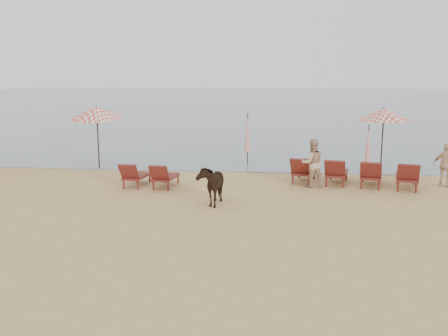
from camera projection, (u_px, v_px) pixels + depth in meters
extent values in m
plane|color=tan|center=(200.00, 260.00, 10.69)|extent=(120.00, 120.00, 0.00)
cube|color=#51606B|center=(268.00, 98.00, 88.93)|extent=(160.00, 140.00, 0.06)
cube|color=maroon|center=(137.00, 176.00, 17.98)|extent=(0.76, 1.44, 0.08)
cube|color=maroon|center=(129.00, 172.00, 17.21)|extent=(0.68, 0.51, 0.61)
cube|color=maroon|center=(166.00, 177.00, 17.78)|extent=(0.76, 1.44, 0.08)
cube|color=maroon|center=(159.00, 173.00, 17.01)|extent=(0.68, 0.51, 0.61)
cube|color=maroon|center=(304.00, 171.00, 18.64)|extent=(1.02, 1.65, 0.09)
cube|color=maroon|center=(301.00, 167.00, 17.81)|extent=(0.80, 0.64, 0.67)
cube|color=maroon|center=(337.00, 173.00, 18.27)|extent=(1.02, 1.65, 0.09)
cube|color=maroon|center=(335.00, 169.00, 17.45)|extent=(0.80, 0.64, 0.67)
cube|color=maroon|center=(371.00, 175.00, 17.90)|extent=(1.02, 1.65, 0.09)
cube|color=maroon|center=(371.00, 171.00, 17.08)|extent=(0.80, 0.64, 0.67)
cube|color=maroon|center=(407.00, 177.00, 17.54)|extent=(1.02, 1.65, 0.09)
cube|color=maroon|center=(408.00, 173.00, 16.71)|extent=(0.80, 0.64, 0.67)
cylinder|color=black|center=(98.00, 140.00, 21.09)|extent=(0.06, 0.06, 2.47)
cone|color=red|center=(97.00, 112.00, 20.88)|extent=(2.18, 2.22, 0.74)
sphere|color=black|center=(97.00, 107.00, 20.84)|extent=(0.09, 0.09, 0.09)
cylinder|color=black|center=(382.00, 144.00, 19.84)|extent=(0.05, 0.05, 2.46)
cone|color=red|center=(384.00, 114.00, 19.63)|extent=(2.19, 2.19, 0.49)
sphere|color=black|center=(384.00, 109.00, 19.59)|extent=(0.09, 0.09, 0.09)
cylinder|color=black|center=(248.00, 139.00, 22.16)|extent=(0.05, 0.05, 2.31)
cone|color=red|center=(248.00, 132.00, 22.11)|extent=(0.28, 0.28, 1.73)
cylinder|color=black|center=(368.00, 151.00, 19.47)|extent=(0.04, 0.04, 2.05)
cone|color=red|center=(368.00, 144.00, 19.42)|extent=(0.25, 0.25, 1.54)
imported|color=black|center=(211.00, 184.00, 15.30)|extent=(0.75, 1.53, 1.27)
imported|color=tan|center=(312.00, 163.00, 17.60)|extent=(0.97, 0.83, 1.73)
imported|color=#D4AD84|center=(446.00, 165.00, 17.64)|extent=(0.99, 0.67, 1.57)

